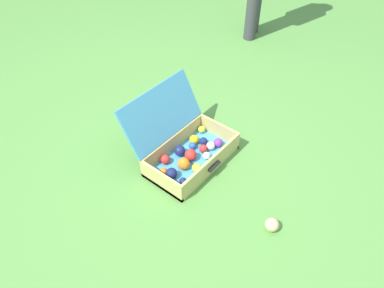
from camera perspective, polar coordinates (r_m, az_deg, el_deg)
name	(u,v)px	position (r m, az deg, el deg)	size (l,w,h in m)	color
ground_plane	(184,171)	(2.35, -1.23, -4.32)	(16.00, 16.00, 0.00)	#569342
open_suitcase	(185,147)	(2.36, -1.17, -0.44)	(0.62, 0.54, 0.45)	#4799C6
stray_ball_on_grass	(272,225)	(2.09, 12.73, -12.54)	(0.08, 0.08, 0.08)	#D1B784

